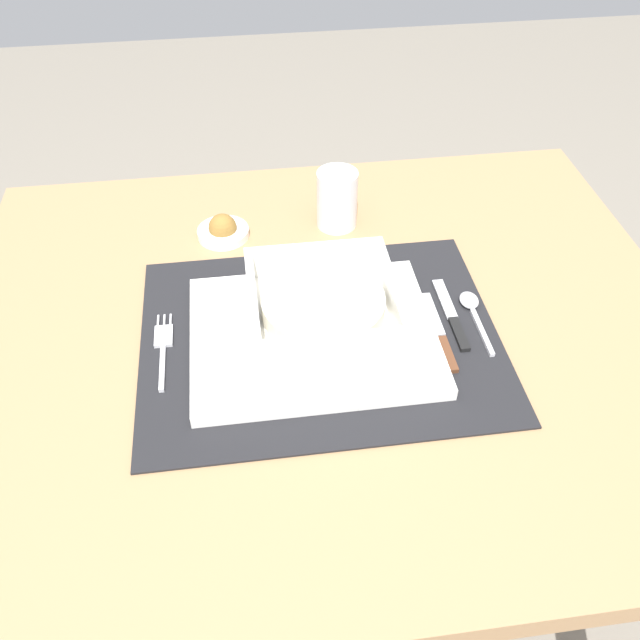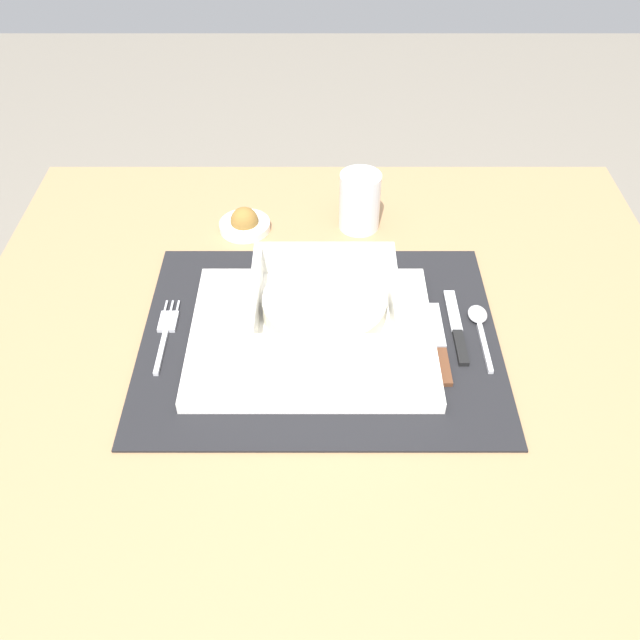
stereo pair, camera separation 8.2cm
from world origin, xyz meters
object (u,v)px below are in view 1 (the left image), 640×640
object	(u,v)px
condiment_saucer	(223,230)
spoon	(472,307)
bread_knife	(441,337)
drinking_glass	(337,202)
fork	(163,345)
dining_table	(328,385)
porridge_bowl	(323,307)
butter_knife	(453,318)

from	to	relation	value
condiment_saucer	spoon	bearing A→B (deg)	-33.79
bread_knife	drinking_glass	world-z (taller)	drinking_glass
fork	dining_table	bearing A→B (deg)	4.61
dining_table	porridge_bowl	size ratio (longest dim) A/B	5.22
drinking_glass	butter_knife	bearing A→B (deg)	-64.14
porridge_bowl	condiment_saucer	xyz separation A→B (m)	(-0.12, 0.22, -0.03)
spoon	butter_knife	size ratio (longest dim) A/B	0.85
condiment_saucer	bread_knife	bearing A→B (deg)	-44.68
dining_table	condiment_saucer	bearing A→B (deg)	120.30
butter_knife	bread_knife	world-z (taller)	same
porridge_bowl	butter_knife	xyz separation A→B (m)	(0.16, -0.01, -0.03)
spoon	condiment_saucer	size ratio (longest dim) A/B	1.52
butter_knife	drinking_glass	distance (m)	0.26
porridge_bowl	drinking_glass	distance (m)	0.23
spoon	bread_knife	size ratio (longest dim) A/B	0.83
drinking_glass	bread_knife	bearing A→B (deg)	-71.36
fork	bread_knife	world-z (taller)	bread_knife
dining_table	porridge_bowl	world-z (taller)	porridge_bowl
porridge_bowl	fork	xyz separation A→B (m)	(-0.19, -0.00, -0.03)
fork	drinking_glass	distance (m)	0.34
condiment_saucer	fork	bearing A→B (deg)	-109.86
dining_table	drinking_glass	distance (m)	0.27
porridge_bowl	condiment_saucer	size ratio (longest dim) A/B	2.39
butter_knife	bread_knife	bearing A→B (deg)	-129.13
drinking_glass	condiment_saucer	world-z (taller)	drinking_glass
drinking_glass	condiment_saucer	xyz separation A→B (m)	(-0.17, -0.01, -0.03)
bread_knife	condiment_saucer	size ratio (longest dim) A/B	1.83
fork	bread_knife	xyz separation A→B (m)	(0.33, -0.03, 0.00)
fork	bread_knife	distance (m)	0.34
porridge_bowl	bread_knife	size ratio (longest dim) A/B	1.31
spoon	condiment_saucer	world-z (taller)	condiment_saucer
spoon	condiment_saucer	bearing A→B (deg)	142.61
butter_knife	fork	bearing A→B (deg)	178.71
condiment_saucer	butter_knife	bearing A→B (deg)	-38.54
fork	drinking_glass	xyz separation A→B (m)	(0.25, 0.23, 0.03)
butter_knife	condiment_saucer	size ratio (longest dim) A/B	1.78
spoon	drinking_glass	bearing A→B (deg)	119.72
dining_table	butter_knife	distance (m)	0.19
butter_knife	condiment_saucer	bearing A→B (deg)	140.54
fork	spoon	size ratio (longest dim) A/B	1.14
bread_knife	dining_table	bearing A→B (deg)	167.56
fork	drinking_glass	size ratio (longest dim) A/B	1.49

